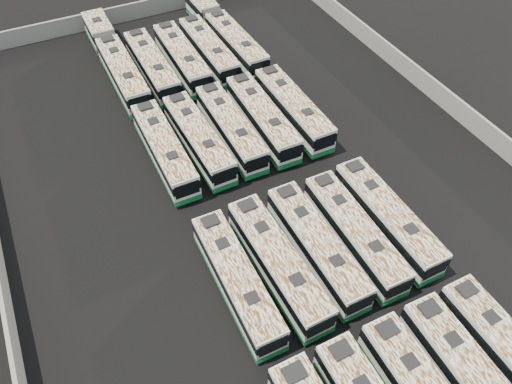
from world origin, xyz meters
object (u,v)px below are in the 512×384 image
object	(u,v)px
bus_midback_center	(231,128)
bus_midback_far_right	(293,109)
bus_midback_far_left	(165,150)
bus_midfront_center	(317,246)
bus_midback_left	(199,139)
bus_back_center	(182,58)
bus_midfront_left	(278,264)
bus_midfront_right	(354,233)
bus_midback_right	(262,118)
bus_midfront_far_left	(237,280)
bus_back_right	(209,51)
bus_back_far_right	(224,32)
bus_back_left	(152,66)
bus_back_far_left	(115,59)
bus_midfront_far_right	(387,217)

from	to	relation	value
bus_midback_center	bus_midback_far_right	distance (m)	6.82
bus_midback_center	bus_midback_far_left	bearing A→B (deg)	-178.65
bus_midfront_center	bus_midback_left	world-z (taller)	bus_midback_left
bus_midfront_center	bus_back_center	size ratio (longest dim) A/B	0.97
bus_midfront_left	bus_midfront_right	bearing A→B (deg)	-2.11
bus_midback_right	bus_midfront_center	bearing A→B (deg)	-100.53
bus_midback_right	bus_midback_far_right	bearing A→B (deg)	0.27
bus_midfront_far_left	bus_back_right	xyz separation A→B (m)	(10.13, 29.37, 0.06)
bus_back_right	bus_back_far_right	xyz separation A→B (m)	(3.30, 3.06, -0.03)
bus_back_right	bus_back_left	bearing A→B (deg)	-178.56
bus_midback_far_left	bus_midback_far_right	xyz separation A→B (m)	(13.56, -0.03, 0.02)
bus_midback_right	bus_midfront_far_left	bearing A→B (deg)	-121.34
bus_midfront_left	bus_midback_left	xyz separation A→B (m)	(-0.04, 15.79, -0.03)
bus_back_center	bus_back_right	distance (m)	3.34
bus_midback_far_right	bus_back_center	size ratio (longest dim) A/B	0.99
bus_midfront_left	bus_midback_right	xyz separation A→B (m)	(6.73, 15.82, -0.00)
bus_midback_right	bus_midback_far_right	xyz separation A→B (m)	(3.42, -0.06, 0.00)
bus_midback_center	bus_midfront_left	bearing A→B (deg)	-101.30
bus_back_far_left	bus_back_center	world-z (taller)	bus_back_far_left
bus_back_center	bus_midfront_far_left	bearing A→B (deg)	-102.49
bus_midfront_right	bus_midfront_far_right	xyz separation A→B (m)	(3.28, 0.17, 0.02)
bus_midfront_far_left	bus_midfront_center	bearing A→B (deg)	0.90
bus_midback_far_right	bus_back_center	bearing A→B (deg)	116.36
bus_midfront_left	bus_back_center	size ratio (longest dim) A/B	0.99
bus_midfront_left	bus_midback_center	world-z (taller)	bus_midfront_left
bus_midfront_far_left	bus_midback_far_left	distance (m)	15.73
bus_midback_far_right	bus_back_right	xyz separation A→B (m)	(-3.38, 13.67, 0.00)
bus_back_center	bus_back_right	xyz separation A→B (m)	(3.34, 0.15, -0.01)
bus_midfront_right	bus_back_far_right	xyz separation A→B (m)	(3.30, 32.62, 0.03)
bus_midfront_far_left	bus_midback_far_left	size ratio (longest dim) A/B	0.98
bus_midback_far_left	bus_midback_right	xyz separation A→B (m)	(10.14, 0.03, 0.02)
bus_midback_right	bus_back_far_right	xyz separation A→B (m)	(3.34, 16.67, -0.02)
bus_back_left	bus_midfront_left	bearing A→B (deg)	-89.87
bus_midfront_far_left	bus_midfront_right	bearing A→B (deg)	-0.39
bus_midfront_left	bus_midfront_center	world-z (taller)	bus_midfront_left
bus_midfront_far_left	bus_back_center	size ratio (longest dim) A/B	0.96
bus_back_left	bus_midback_left	bearing A→B (deg)	-89.83
bus_midfront_center	bus_midback_left	xyz separation A→B (m)	(-3.48, 15.70, 0.01)
bus_midback_center	bus_back_far_right	bearing A→B (deg)	68.51
bus_back_far_left	bus_back_right	distance (m)	10.61
bus_midfront_center	bus_back_right	distance (m)	29.53
bus_midfront_center	bus_midback_far_left	world-z (taller)	bus_midback_far_left
bus_midback_far_right	bus_back_far_left	size ratio (longest dim) A/B	0.63
bus_midfront_center	bus_back_left	world-z (taller)	bus_back_left
bus_midfront_far_left	bus_back_left	distance (m)	29.35
bus_midback_center	bus_back_far_right	size ratio (longest dim) A/B	0.64
bus_midfront_right	bus_midfront_left	bearing A→B (deg)	179.87
bus_midfront_right	bus_midback_left	world-z (taller)	bus_midback_left
bus_midfront_right	bus_midback_center	world-z (taller)	bus_midback_center
bus_back_far_left	bus_midfront_far_left	bearing A→B (deg)	-89.97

